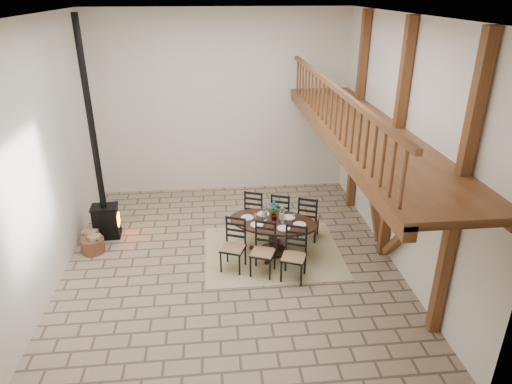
{
  "coord_description": "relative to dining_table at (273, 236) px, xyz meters",
  "views": [
    {
      "loc": [
        -0.31,
        -8.42,
        5.45
      ],
      "look_at": [
        0.59,
        0.4,
        1.45
      ],
      "focal_mm": 32.0,
      "sensor_mm": 36.0,
      "label": 1
    }
  ],
  "objects": [
    {
      "name": "log_stack",
      "position": [
        -4.14,
        0.83,
        -0.25
      ],
      "size": [
        0.36,
        0.27,
        0.34
      ],
      "rotation": [
        0.0,
        0.0,
        -0.13
      ],
      "color": "#A08D59",
      "rests_on": "ground"
    },
    {
      "name": "room_shell",
      "position": [
        0.24,
        -0.26,
        2.6
      ],
      "size": [
        7.02,
        8.02,
        5.01
      ],
      "color": "silver",
      "rests_on": "ground"
    },
    {
      "name": "ground",
      "position": [
        -0.95,
        -0.26,
        -0.42
      ],
      "size": [
        8.0,
        8.0,
        0.0
      ],
      "primitive_type": "plane",
      "color": "#907760",
      "rests_on": "ground"
    },
    {
      "name": "wood_stove",
      "position": [
        -3.82,
        1.15,
        0.72
      ],
      "size": [
        0.64,
        0.51,
        5.0
      ],
      "rotation": [
        0.0,
        0.0,
        0.06
      ],
      "color": "black",
      "rests_on": "ground"
    },
    {
      "name": "dining_table",
      "position": [
        0.0,
        0.0,
        0.0
      ],
      "size": [
        2.42,
        2.65,
        1.25
      ],
      "rotation": [
        0.0,
        0.0,
        -0.38
      ],
      "color": "black",
      "rests_on": "ground"
    },
    {
      "name": "log_basket",
      "position": [
        -4.0,
        0.45,
        -0.24
      ],
      "size": [
        0.51,
        0.51,
        0.42
      ],
      "rotation": [
        0.0,
        0.0,
        0.35
      ],
      "color": "brown",
      "rests_on": "ground"
    },
    {
      "name": "rug",
      "position": [
        -0.0,
        -0.0,
        -0.41
      ],
      "size": [
        3.0,
        2.5,
        0.02
      ],
      "primitive_type": "cube",
      "color": "tan",
      "rests_on": "ground"
    }
  ]
}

